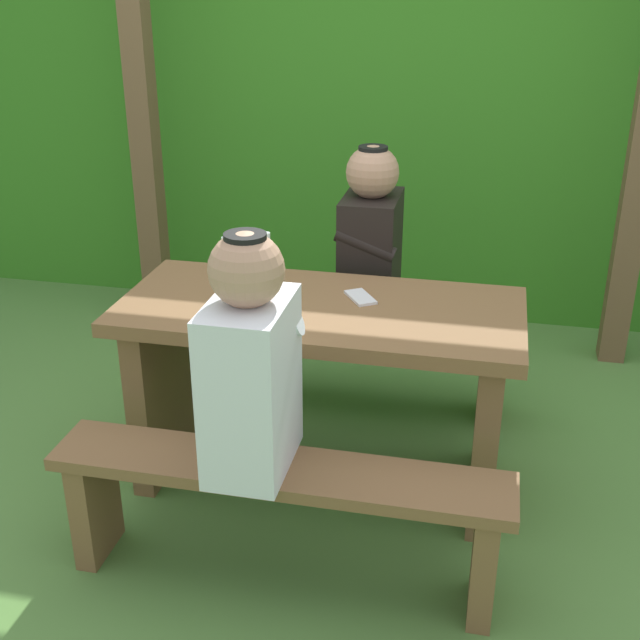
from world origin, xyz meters
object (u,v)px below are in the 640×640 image
picnic_table (320,362)px  bottle_right (266,270)px  person_black_coat (371,241)px  bench_far (349,339)px  bench_near (279,499)px  person_white_shirt (250,363)px  cell_phone (360,297)px  bottle_left (227,280)px  drinking_glass (250,274)px

picnic_table → bottle_right: (-0.20, 0.04, 0.32)m
person_black_coat → bottle_right: person_black_coat is taller
bench_far → bottle_right: bottle_right is taller
picnic_table → bench_near: picnic_table is taller
picnic_table → bench_far: (0.00, 0.58, -0.18)m
bench_far → bottle_right: size_ratio=6.00×
person_white_shirt → cell_phone: bearing=72.8°
person_black_coat → person_white_shirt: bearing=-98.0°
bottle_right → bench_near: bearing=-71.9°
bench_far → bottle_left: bottle_left is taller
person_white_shirt → bottle_right: (-0.13, 0.61, 0.05)m
picnic_table → bench_far: bearing=90.0°
bench_near → bench_far: 1.15m
drinking_glass → person_black_coat: bearing=51.7°
bench_far → cell_phone: size_ratio=10.00×
bench_near → cell_phone: cell_phone is taller
bench_far → drinking_glass: drinking_glass is taller
drinking_glass → bottle_left: bearing=-97.6°
picnic_table → drinking_glass: 0.41m
drinking_glass → bottle_left: size_ratio=0.40×
bench_near → bottle_right: bearing=108.1°
person_black_coat → picnic_table: bearing=-98.4°
bench_far → person_white_shirt: (-0.08, -1.15, 0.45)m
drinking_glass → bottle_right: bottle_right is taller
person_black_coat → drinking_glass: (-0.37, -0.46, -0.00)m
bench_near → person_black_coat: bearing=85.8°
bench_far → bench_near: bearing=-90.0°
bench_far → bottle_left: size_ratio=5.66×
person_white_shirt → cell_phone: 0.69m
bottle_left → bench_far: bearing=64.7°
picnic_table → cell_phone: (0.13, 0.08, 0.23)m
bottle_right → bottle_left: bearing=-132.4°
bench_near → bench_far: (0.00, 1.15, 0.00)m
bench_near → person_white_shirt: bearing=177.5°
drinking_glass → bottle_right: size_ratio=0.42×
bottle_right → cell_phone: size_ratio=1.67×
drinking_glass → bottle_left: 0.19m
person_white_shirt → person_black_coat: 1.16m
person_black_coat → bottle_left: 0.76m
bench_far → person_black_coat: (0.08, -0.00, 0.45)m
cell_phone → drinking_glass: bearing=143.8°
bench_near → bottle_right: size_ratio=6.00×
picnic_table → person_white_shirt: person_white_shirt is taller
picnic_table → person_black_coat: size_ratio=1.95×
bottle_right → cell_phone: bottle_right is taller
person_black_coat → drinking_glass: size_ratio=7.32×
bench_near → bottle_right: (-0.20, 0.62, 0.50)m
drinking_glass → bench_far: bearing=58.8°
picnic_table → bench_far: size_ratio=1.00×
bench_near → cell_phone: (0.13, 0.66, 0.41)m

